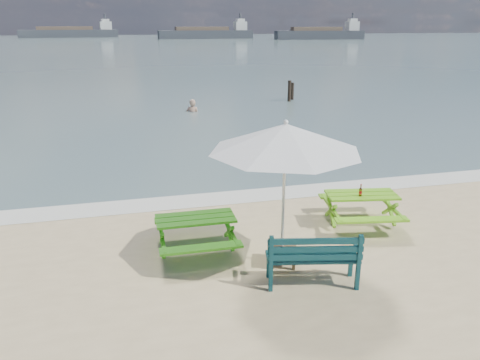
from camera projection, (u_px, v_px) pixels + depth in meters
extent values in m
plane|color=slate|center=(133.00, 46.00, 85.47)|extent=(300.00, 300.00, 0.00)
cube|color=silver|center=(237.00, 197.00, 11.61)|extent=(22.00, 0.90, 0.01)
cube|color=green|center=(195.00, 218.00, 8.66)|extent=(1.46, 0.70, 0.05)
cube|color=green|center=(191.00, 218.00, 9.38)|extent=(1.46, 0.28, 0.05)
cube|color=green|center=(201.00, 248.00, 8.12)|extent=(1.46, 0.28, 0.05)
cube|color=green|center=(196.00, 236.00, 8.78)|extent=(1.38, 0.84, 0.62)
cube|color=#66B01A|center=(362.00, 195.00, 9.83)|extent=(1.56, 0.93, 0.05)
cube|color=#66B01A|center=(351.00, 196.00, 10.57)|extent=(1.48, 0.51, 0.05)
cube|color=#66B01A|center=(372.00, 220.00, 9.27)|extent=(1.48, 0.51, 0.05)
cube|color=#66B01A|center=(360.00, 211.00, 9.95)|extent=(1.49, 1.05, 0.62)
cube|color=#0F393E|center=(312.00, 257.00, 7.65)|extent=(1.57, 0.77, 0.04)
cube|color=#0F393E|center=(316.00, 249.00, 7.35)|extent=(1.48, 0.37, 0.39)
cube|color=#0F393E|center=(312.00, 270.00, 7.73)|extent=(1.48, 0.81, 0.47)
cube|color=brown|center=(282.00, 248.00, 8.31)|extent=(0.65, 0.65, 0.05)
cube|color=brown|center=(282.00, 256.00, 8.37)|extent=(0.57, 0.57, 0.29)
cylinder|color=silver|center=(283.00, 199.00, 8.01)|extent=(0.05, 0.05, 2.48)
cone|color=silver|center=(285.00, 138.00, 7.67)|extent=(3.25, 3.25, 0.46)
cylinder|color=#8E4E14|center=(360.00, 193.00, 9.68)|extent=(0.06, 0.06, 0.15)
cylinder|color=#8E4E14|center=(361.00, 186.00, 9.63)|extent=(0.03, 0.03, 0.07)
cylinder|color=#AD1313|center=(360.00, 193.00, 9.68)|extent=(0.07, 0.07, 0.06)
imported|color=tan|center=(193.00, 118.00, 22.80)|extent=(0.75, 0.60, 1.79)
cylinder|color=black|center=(289.00, 93.00, 25.45)|extent=(0.19, 0.19, 1.34)
cylinder|color=black|center=(292.00, 93.00, 26.13)|extent=(0.16, 0.16, 1.13)
cube|color=#373A41|center=(319.00, 35.00, 117.64)|extent=(22.72, 5.57, 2.20)
cube|color=silver|center=(352.00, 26.00, 118.35)|extent=(2.90, 3.18, 2.20)
cube|color=#373A41|center=(206.00, 35.00, 122.08)|extent=(24.71, 4.68, 2.20)
cube|color=silver|center=(240.00, 26.00, 123.77)|extent=(3.03, 3.08, 2.20)
cube|color=#373A41|center=(69.00, 34.00, 130.96)|extent=(26.72, 7.20, 2.20)
cube|color=silver|center=(106.00, 26.00, 133.69)|extent=(3.51, 3.36, 2.20)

